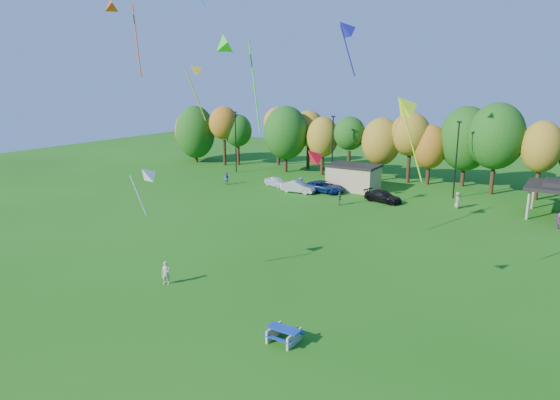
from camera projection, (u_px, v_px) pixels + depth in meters
The scene contains 22 objects.
ground at pixel (243, 339), 27.30m from camera, with size 160.00×160.00×0.00m, color #19600F.
tree_line at pixel (443, 142), 64.07m from camera, with size 93.57×10.55×11.15m.
lamp_posts at pixel (456, 157), 58.21m from camera, with size 64.50×0.25×9.09m.
utility_building at pixel (353, 177), 63.43m from camera, with size 6.30×4.30×3.25m.
picnic_table at pixel (284, 334), 26.96m from camera, with size 1.84×1.53×0.79m.
kite_flyer at pixel (166, 273), 34.39m from camera, with size 0.61×0.40×1.66m, color #C9B396.
car_a at pixel (277, 182), 65.48m from camera, with size 1.53×3.80×1.29m, color white.
car_b at pixel (298, 187), 62.04m from camera, with size 1.52×4.36×1.44m, color #ABACB0.
car_c at pixel (325, 187), 62.18m from camera, with size 2.35×5.10×1.42m, color #0D2352.
car_d at pixel (383, 197), 57.32m from camera, with size 1.83×4.50×1.31m, color black.
far_person_0 at pixel (226, 178), 66.83m from camera, with size 0.79×0.62×1.63m, color #5351B3.
far_person_1 at pixel (340, 199), 55.79m from camera, with size 0.91×0.38×1.56m, color #4A6D42.
far_person_2 at pixel (301, 183), 63.92m from camera, with size 1.01×0.58×1.56m, color #4E4BA6.
far_person_4 at pixel (458, 200), 54.49m from camera, with size 0.90×0.59×1.84m, color #86845C.
far_person_5 at pixel (560, 221), 46.94m from camera, with size 1.52×0.48×1.64m, color #803989.
kite_1 at pixel (345, 28), 38.98m from camera, with size 2.36×2.77×4.66m.
kite_5 at pixel (194, 70), 45.86m from camera, with size 2.52×2.77×5.36m.
kite_8 at pixel (225, 43), 35.31m from camera, with size 3.84×3.22×7.38m.
kite_10 at pixel (404, 105), 30.84m from camera, with size 2.79×3.03×5.57m.
kite_12 at pixel (313, 156), 26.92m from camera, with size 1.49×1.58×1.26m.
kite_14 at pixel (146, 174), 33.07m from camera, with size 1.30×2.27×3.53m.
kite_15 at pixel (112, 6), 38.90m from camera, with size 3.37×2.59×6.32m.
Camera 1 is at (14.66, -19.97, 13.92)m, focal length 32.00 mm.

